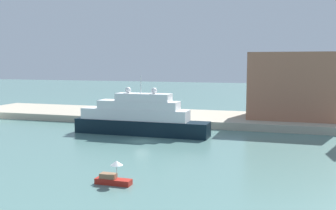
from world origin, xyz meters
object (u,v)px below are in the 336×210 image
(large_yacht, at_px, (139,118))
(harbor_building, at_px, (293,85))
(person_figure, at_px, (110,110))
(work_barge, at_px, (96,124))
(parked_car, at_px, (98,110))
(small_motorboat, at_px, (113,177))
(mooring_bollard, at_px, (162,117))

(large_yacht, bearing_deg, harbor_building, 38.25)
(harbor_building, height_order, person_figure, harbor_building)
(person_figure, bearing_deg, large_yacht, -49.04)
(work_barge, xyz_separation_m, parked_car, (-4.18, 8.96, 1.84))
(harbor_building, relative_size, person_figure, 10.88)
(small_motorboat, bearing_deg, mooring_bollard, 100.50)
(small_motorboat, bearing_deg, work_barge, 120.19)
(parked_car, relative_size, mooring_bollard, 5.71)
(parked_car, bearing_deg, work_barge, -64.98)
(person_figure, bearing_deg, small_motorboat, -64.03)
(large_yacht, distance_m, small_motorboat, 31.66)
(small_motorboat, height_order, person_figure, person_figure)
(harbor_building, bearing_deg, parked_car, -172.14)
(parked_car, xyz_separation_m, person_figure, (3.36, 0.01, 0.21))
(mooring_bollard, bearing_deg, work_barge, -163.97)
(small_motorboat, xyz_separation_m, work_barge, (-21.80, 37.47, -0.53))
(small_motorboat, distance_m, mooring_bollard, 42.24)
(large_yacht, xyz_separation_m, parked_car, (-17.32, 16.07, -1.06))
(small_motorboat, distance_m, harbor_building, 56.88)
(small_motorboat, height_order, parked_car, parked_car)
(person_figure, bearing_deg, harbor_building, 8.47)
(small_motorboat, xyz_separation_m, person_figure, (-22.62, 46.44, 1.52))
(work_barge, xyz_separation_m, mooring_bollard, (14.10, 4.05, 1.64))
(large_yacht, bearing_deg, parked_car, 137.14)
(parked_car, xyz_separation_m, mooring_bollard, (18.29, -4.91, -0.20))
(harbor_building, xyz_separation_m, person_figure, (-42.35, -6.31, -6.50))
(harbor_building, bearing_deg, person_figure, -171.53)
(parked_car, bearing_deg, harbor_building, 7.86)
(work_barge, bearing_deg, parked_car, 115.02)
(large_yacht, height_order, parked_car, large_yacht)
(large_yacht, height_order, person_figure, large_yacht)
(harbor_building, bearing_deg, small_motorboat, -110.51)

